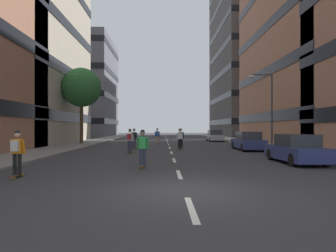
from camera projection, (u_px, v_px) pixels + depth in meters
name	position (u px, v px, depth m)	size (l,w,h in m)	color
ground_plane	(169.00, 145.00, 30.85)	(132.36, 132.36, 0.00)	#333335
sidewalk_left	(85.00, 143.00, 33.43)	(3.66, 60.67, 0.14)	gray
sidewalk_right	(250.00, 143.00, 33.79)	(3.66, 60.67, 0.14)	gray
lane_markings	(169.00, 145.00, 31.79)	(0.16, 52.20, 0.01)	silver
building_left_mid	(11.00, 32.00, 33.77)	(13.68, 19.16, 25.50)	#B2A893
building_left_far	(80.00, 88.00, 61.95)	(13.68, 17.23, 20.14)	slate
building_right_mid	(322.00, 11.00, 34.48)	(13.68, 22.47, 30.88)	#9E6B51
building_right_far	(250.00, 55.00, 62.67)	(13.68, 23.82, 34.13)	#4C4744
parked_car_near	(248.00, 142.00, 24.25)	(1.82, 4.40, 1.52)	navy
parked_car_mid	(215.00, 136.00, 39.66)	(1.82, 4.40, 1.52)	#B2B7BF
parked_car_far	(296.00, 150.00, 15.54)	(1.82, 4.40, 1.52)	navy
street_tree_near	(82.00, 88.00, 31.87)	(4.22, 4.22, 8.15)	#4C3823
streetlamp_right	(268.00, 102.00, 26.12)	(2.13, 0.30, 6.50)	#3F3F44
skater_0	(130.00, 139.00, 21.23)	(0.56, 0.92, 1.78)	brown
skater_1	(134.00, 137.00, 25.93)	(0.53, 0.90, 1.78)	brown
skater_2	(157.00, 135.00, 32.75)	(0.54, 0.91, 1.78)	brown
skater_3	(143.00, 147.00, 13.66)	(0.54, 0.91, 1.78)	brown
skater_4	(17.00, 150.00, 11.04)	(0.53, 0.90, 1.78)	brown
skater_5	(180.00, 138.00, 24.91)	(0.53, 0.90, 1.78)	brown
skater_6	(181.00, 137.00, 27.42)	(0.55, 0.92, 1.78)	brown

